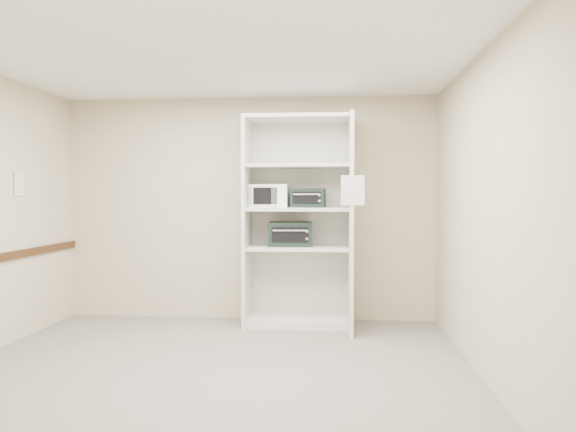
# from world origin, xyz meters

# --- Properties ---
(floor) EXTENTS (4.50, 4.00, 0.01)m
(floor) POSITION_xyz_m (0.00, 0.00, 0.00)
(floor) COLOR #636157
(floor) RESTS_ON ground
(ceiling) EXTENTS (4.50, 4.00, 0.01)m
(ceiling) POSITION_xyz_m (0.00, 0.00, 2.70)
(ceiling) COLOR white
(wall_back) EXTENTS (4.50, 0.02, 2.70)m
(wall_back) POSITION_xyz_m (0.00, 2.00, 1.35)
(wall_back) COLOR #C4B595
(wall_back) RESTS_ON ground
(wall_front) EXTENTS (4.50, 0.02, 2.70)m
(wall_front) POSITION_xyz_m (0.00, -2.00, 1.35)
(wall_front) COLOR #C4B595
(wall_front) RESTS_ON ground
(wall_right) EXTENTS (0.02, 4.00, 2.70)m
(wall_right) POSITION_xyz_m (2.25, 0.00, 1.35)
(wall_right) COLOR #C4B595
(wall_right) RESTS_ON ground
(shelving_unit) EXTENTS (1.24, 0.92, 2.42)m
(shelving_unit) POSITION_xyz_m (0.67, 1.70, 1.13)
(shelving_unit) COLOR beige
(shelving_unit) RESTS_ON floor
(microwave) EXTENTS (0.46, 0.36, 0.27)m
(microwave) POSITION_xyz_m (0.28, 1.76, 1.50)
(microwave) COLOR white
(microwave) RESTS_ON shelving_unit
(toaster_oven_upper) EXTENTS (0.40, 0.32, 0.22)m
(toaster_oven_upper) POSITION_xyz_m (0.73, 1.71, 1.48)
(toaster_oven_upper) COLOR black
(toaster_oven_upper) RESTS_ON shelving_unit
(toaster_oven_lower) EXTENTS (0.53, 0.42, 0.28)m
(toaster_oven_lower) POSITION_xyz_m (0.52, 1.72, 1.06)
(toaster_oven_lower) COLOR black
(toaster_oven_lower) RESTS_ON shelving_unit
(paper_sign) EXTENTS (0.24, 0.01, 0.30)m
(paper_sign) POSITION_xyz_m (1.23, 1.07, 1.56)
(paper_sign) COLOR white
(paper_sign) RESTS_ON shelving_unit
(wall_poster) EXTENTS (0.01, 0.17, 0.24)m
(wall_poster) POSITION_xyz_m (-2.24, 0.80, 1.63)
(wall_poster) COLOR white
(wall_poster) RESTS_ON wall_left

